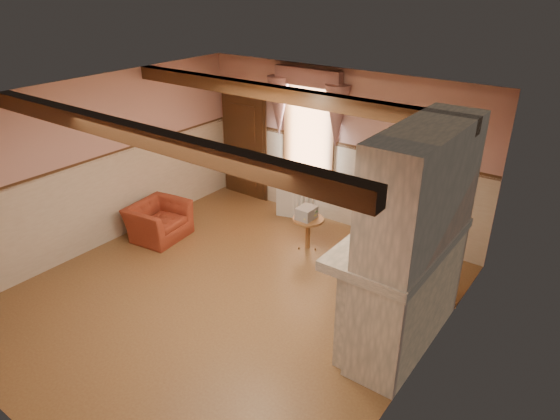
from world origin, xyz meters
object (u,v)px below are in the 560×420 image
Objects in this scene: armchair at (158,221)px; oil_lamp at (421,210)px; mantel_clock at (426,208)px; side_table at (308,233)px; bowl at (408,229)px; radiator at (295,202)px.

oil_lamp is (4.39, 0.55, 1.25)m from armchair.
oil_lamp reaches higher than armchair.
armchair is 3.97× the size of mantel_clock.
bowl is (2.09, -1.05, 1.18)m from side_table.
side_table is 2.62m from bowl.
side_table is at bearing -69.11° from armchair.
mantel_clock reaches higher than armchair.
mantel_clock is (4.39, 0.74, 1.21)m from armchair.
oil_lamp is (0.00, -0.19, 0.04)m from mantel_clock.
mantel_clock is at bearing -87.53° from armchair.
oil_lamp is (0.00, 0.37, 0.10)m from bowl.
mantel_clock is at bearing 90.00° from oil_lamp.
side_table is 1.96× the size of oil_lamp.
bowl is at bearing -90.00° from mantel_clock.
radiator reaches higher than side_table.
radiator is 2.50× the size of oil_lamp.
armchair is at bearing -152.08° from side_table.
mantel_clock reaches higher than radiator.
mantel_clock is (0.00, 0.56, 0.06)m from bowl.
side_table is (2.31, 1.22, -0.03)m from armchair.
mantel_clock is 0.86× the size of oil_lamp.
oil_lamp is at bearing 90.00° from bowl.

